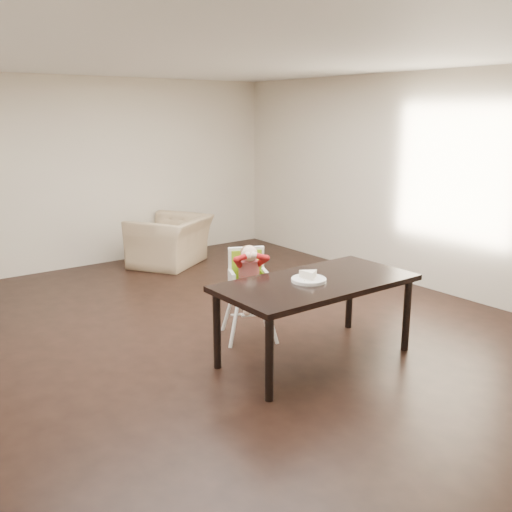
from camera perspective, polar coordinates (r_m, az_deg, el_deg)
The scene contains 6 objects.
ground at distance 5.85m, azimuth -3.29°, elevation -7.92°, with size 7.00×7.00×0.00m, color black.
room_walls at distance 5.44m, azimuth -3.56°, elevation 10.53°, with size 6.02×7.02×2.71m.
dining_table at distance 5.12m, azimuth 6.04°, elevation -3.28°, with size 1.80×0.90×0.75m.
high_chair at distance 5.61m, azimuth -0.76°, elevation -1.65°, with size 0.52×0.52×0.95m.
plate at distance 5.05m, azimuth 5.32°, elevation -2.18°, with size 0.35×0.35×0.09m.
armchair at distance 8.49m, azimuth -8.58°, elevation 2.29°, with size 1.09×0.71×0.95m, color tan.
Camera 1 is at (-2.98, -4.54, 2.20)m, focal length 40.00 mm.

